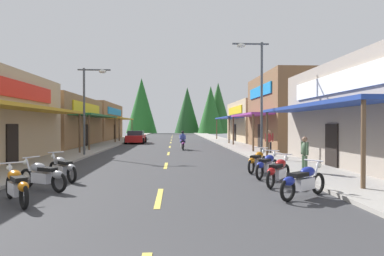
{
  "coord_description": "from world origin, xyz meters",
  "views": [
    {
      "loc": [
        0.43,
        -1.83,
        2.06
      ],
      "look_at": [
        2.41,
        33.56,
        1.69
      ],
      "focal_mm": 29.39,
      "sensor_mm": 36.0,
      "label": 1
    }
  ],
  "objects_px": {
    "parked_car_curbside": "(136,137)",
    "motorcycle_parked_left_2": "(62,167)",
    "motorcycle_parked_right_3": "(257,161)",
    "motorcycle_parked_left_0": "(17,185)",
    "motorcycle_parked_right_1": "(278,171)",
    "motorcycle_parked_right_0": "(303,181)",
    "motorcycle_parked_left_1": "(43,175)",
    "streetlamp_left": "(89,98)",
    "streetlamp_right": "(257,85)",
    "pedestrian_browsing": "(305,153)",
    "rider_cruising_lead": "(183,142)",
    "motorcycle_parked_right_2": "(267,165)",
    "pedestrian_by_shop": "(269,140)"
  },
  "relations": [
    {
      "from": "motorcycle_parked_right_1",
      "to": "motorcycle_parked_left_2",
      "type": "bearing_deg",
      "value": 118.64
    },
    {
      "from": "rider_cruising_lead",
      "to": "motorcycle_parked_right_2",
      "type": "bearing_deg",
      "value": -168.81
    },
    {
      "from": "parked_car_curbside",
      "to": "motorcycle_parked_left_2",
      "type": "bearing_deg",
      "value": -179.8
    },
    {
      "from": "motorcycle_parked_left_1",
      "to": "pedestrian_by_shop",
      "type": "relative_size",
      "value": 1.13
    },
    {
      "from": "motorcycle_parked_left_2",
      "to": "rider_cruising_lead",
      "type": "distance_m",
      "value": 14.72
    },
    {
      "from": "streetlamp_left",
      "to": "motorcycle_parked_left_0",
      "type": "height_order",
      "value": "streetlamp_left"
    },
    {
      "from": "streetlamp_right",
      "to": "motorcycle_parked_left_1",
      "type": "relative_size",
      "value": 3.56
    },
    {
      "from": "streetlamp_left",
      "to": "motorcycle_parked_right_2",
      "type": "xyz_separation_m",
      "value": [
        9.13,
        -8.64,
        -3.28
      ]
    },
    {
      "from": "motorcycle_parked_right_1",
      "to": "motorcycle_parked_right_0",
      "type": "bearing_deg",
      "value": -139.58
    },
    {
      "from": "motorcycle_parked_left_0",
      "to": "pedestrian_by_shop",
      "type": "xyz_separation_m",
      "value": [
        10.65,
        13.02,
        0.49
      ]
    },
    {
      "from": "streetlamp_right",
      "to": "motorcycle_parked_right_3",
      "type": "bearing_deg",
      "value": -104.25
    },
    {
      "from": "streetlamp_right",
      "to": "pedestrian_browsing",
      "type": "height_order",
      "value": "streetlamp_right"
    },
    {
      "from": "motorcycle_parked_right_0",
      "to": "motorcycle_parked_right_1",
      "type": "distance_m",
      "value": 1.87
    },
    {
      "from": "streetlamp_right",
      "to": "rider_cruising_lead",
      "type": "distance_m",
      "value": 9.63
    },
    {
      "from": "motorcycle_parked_right_1",
      "to": "pedestrian_by_shop",
      "type": "bearing_deg",
      "value": 22.61
    },
    {
      "from": "motorcycle_parked_right_2",
      "to": "pedestrian_browsing",
      "type": "height_order",
      "value": "pedestrian_browsing"
    },
    {
      "from": "streetlamp_left",
      "to": "motorcycle_parked_right_1",
      "type": "bearing_deg",
      "value": -48.51
    },
    {
      "from": "motorcycle_parked_right_3",
      "to": "motorcycle_parked_left_1",
      "type": "relative_size",
      "value": 0.95
    },
    {
      "from": "motorcycle_parked_right_3",
      "to": "parked_car_curbside",
      "type": "height_order",
      "value": "parked_car_curbside"
    },
    {
      "from": "motorcycle_parked_right_0",
      "to": "parked_car_curbside",
      "type": "distance_m",
      "value": 27.56
    },
    {
      "from": "motorcycle_parked_left_1",
      "to": "parked_car_curbside",
      "type": "height_order",
      "value": "parked_car_curbside"
    },
    {
      "from": "motorcycle_parked_right_2",
      "to": "parked_car_curbside",
      "type": "bearing_deg",
      "value": 57.53
    },
    {
      "from": "motorcycle_parked_left_2",
      "to": "pedestrian_by_shop",
      "type": "height_order",
      "value": "pedestrian_by_shop"
    },
    {
      "from": "motorcycle_parked_right_0",
      "to": "motorcycle_parked_left_1",
      "type": "distance_m",
      "value": 7.85
    },
    {
      "from": "motorcycle_parked_right_1",
      "to": "pedestrian_browsing",
      "type": "bearing_deg",
      "value": -2.94
    },
    {
      "from": "streetlamp_right",
      "to": "motorcycle_parked_right_1",
      "type": "height_order",
      "value": "streetlamp_right"
    },
    {
      "from": "motorcycle_parked_right_0",
      "to": "motorcycle_parked_left_1",
      "type": "relative_size",
      "value": 0.95
    },
    {
      "from": "motorcycle_parked_right_3",
      "to": "motorcycle_parked_left_0",
      "type": "xyz_separation_m",
      "value": [
        -7.72,
        -5.15,
        0.0
      ]
    },
    {
      "from": "motorcycle_parked_right_1",
      "to": "motorcycle_parked_right_3",
      "type": "bearing_deg",
      "value": 36.35
    },
    {
      "from": "motorcycle_parked_left_1",
      "to": "parked_car_curbside",
      "type": "relative_size",
      "value": 0.44
    },
    {
      "from": "streetlamp_left",
      "to": "parked_car_curbside",
      "type": "relative_size",
      "value": 1.33
    },
    {
      "from": "motorcycle_parked_right_0",
      "to": "motorcycle_parked_left_0",
      "type": "bearing_deg",
      "value": 146.72
    },
    {
      "from": "motorcycle_parked_left_0",
      "to": "pedestrian_browsing",
      "type": "xyz_separation_m",
      "value": [
        9.41,
        4.14,
        0.41
      ]
    },
    {
      "from": "motorcycle_parked_right_3",
      "to": "motorcycle_parked_left_2",
      "type": "relative_size",
      "value": 1.12
    },
    {
      "from": "pedestrian_browsing",
      "to": "motorcycle_parked_right_1",
      "type": "bearing_deg",
      "value": -134.21
    },
    {
      "from": "motorcycle_parked_right_2",
      "to": "pedestrian_by_shop",
      "type": "xyz_separation_m",
      "value": [
        2.94,
        9.33,
        0.49
      ]
    },
    {
      "from": "motorcycle_parked_right_2",
      "to": "parked_car_curbside",
      "type": "relative_size",
      "value": 0.4
    },
    {
      "from": "motorcycle_parked_right_1",
      "to": "motorcycle_parked_left_2",
      "type": "xyz_separation_m",
      "value": [
        -7.64,
        1.27,
        0.0
      ]
    },
    {
      "from": "motorcycle_parked_right_0",
      "to": "motorcycle_parked_right_2",
      "type": "distance_m",
      "value": 3.47
    },
    {
      "from": "streetlamp_left",
      "to": "parked_car_curbside",
      "type": "bearing_deg",
      "value": 84.95
    },
    {
      "from": "rider_cruising_lead",
      "to": "parked_car_curbside",
      "type": "relative_size",
      "value": 0.5
    },
    {
      "from": "motorcycle_parked_right_3",
      "to": "pedestrian_browsing",
      "type": "height_order",
      "value": "pedestrian_browsing"
    },
    {
      "from": "motorcycle_parked_right_1",
      "to": "motorcycle_parked_left_1",
      "type": "bearing_deg",
      "value": 131.37
    },
    {
      "from": "streetlamp_left",
      "to": "pedestrian_browsing",
      "type": "xyz_separation_m",
      "value": [
        10.83,
        -8.19,
        -2.87
      ]
    },
    {
      "from": "motorcycle_parked_left_2",
      "to": "pedestrian_browsing",
      "type": "xyz_separation_m",
      "value": [
        9.42,
        0.77,
        0.41
      ]
    },
    {
      "from": "motorcycle_parked_right_3",
      "to": "motorcycle_parked_left_0",
      "type": "distance_m",
      "value": 9.28
    },
    {
      "from": "pedestrian_by_shop",
      "to": "streetlamp_right",
      "type": "bearing_deg",
      "value": 165.44
    },
    {
      "from": "motorcycle_parked_right_3",
      "to": "rider_cruising_lead",
      "type": "xyz_separation_m",
      "value": [
        -2.95,
        12.14,
        0.17
      ]
    },
    {
      "from": "motorcycle_parked_right_2",
      "to": "parked_car_curbside",
      "type": "xyz_separation_m",
      "value": [
        -7.87,
        22.95,
        0.2
      ]
    },
    {
      "from": "streetlamp_right",
      "to": "rider_cruising_lead",
      "type": "bearing_deg",
      "value": 116.86
    }
  ]
}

